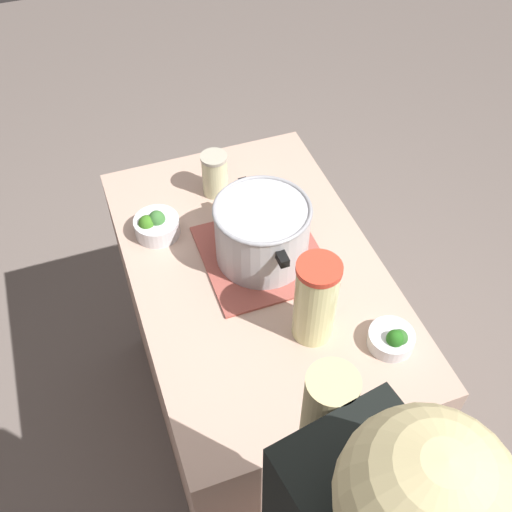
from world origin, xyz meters
The scene contains 8 objects.
ground_plane centered at (0.00, 0.00, 0.00)m, with size 8.00×8.00×0.00m, color slate.
counter_slab centered at (0.00, 0.00, 0.47)m, with size 1.08×0.68×0.94m, color tan.
dish_cloth centered at (-0.03, 0.03, 0.95)m, with size 0.35×0.33×0.01m, color #A54F45.
cooking_pot centered at (-0.03, 0.03, 1.04)m, with size 0.33×0.26×0.18m.
lemonade_pitcher centered at (0.25, 0.06, 1.07)m, with size 0.11×0.11×0.25m.
mason_jar centered at (-0.34, -0.01, 1.01)m, with size 0.08×0.08×0.14m.
broccoli_bowl_front centered at (-0.22, -0.23, 0.97)m, with size 0.13×0.13×0.08m.
broccoli_bowl_center centered at (0.35, 0.23, 0.97)m, with size 0.12×0.12×0.07m.
Camera 1 is at (1.02, -0.37, 2.22)m, focal length 42.21 mm.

